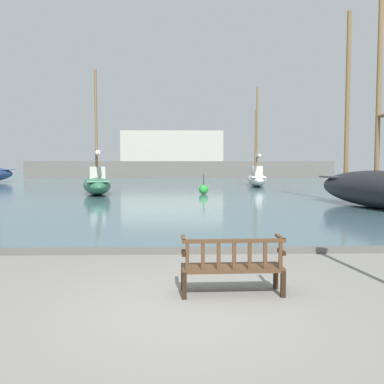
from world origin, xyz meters
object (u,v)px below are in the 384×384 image
Objects in this scene: park_bench at (232,265)px; channel_buoy at (204,189)px; sailboat_far_port at (97,182)px; sailboat_mid_port at (257,177)px; sailboat_far_starboard at (379,186)px.

channel_buoy is at bearing 88.06° from park_bench.
sailboat_mid_port reaches higher than sailboat_far_port.
sailboat_far_starboard is at bearing -83.26° from sailboat_mid_port.
sailboat_far_port is 16.72m from sailboat_far_starboard.
sailboat_far_port is 6.12× the size of channel_buoy.
sailboat_mid_port is at bearing 61.79° from channel_buoy.
park_bench is 30.98m from sailboat_mid_port.
park_bench is 0.20× the size of sailboat_far_port.
sailboat_far_port is at bearing -141.83° from sailboat_mid_port.
channel_buoy is (-5.17, -9.64, -0.45)m from sailboat_mid_port.
sailboat_far_starboard reaches higher than sailboat_mid_port.
channel_buoy reaches higher than park_bench.
park_bench is at bearing -100.93° from sailboat_mid_port.
sailboat_far_starboard is 9.38× the size of channel_buoy.
sailboat_far_starboard reaches higher than sailboat_far_port.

